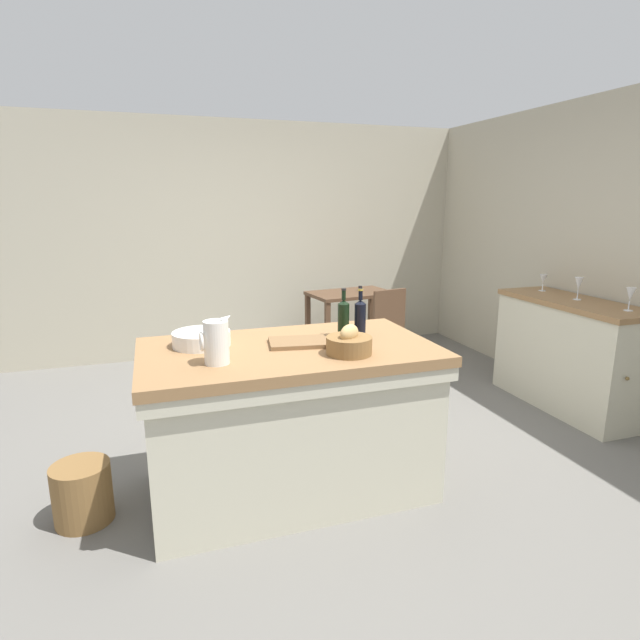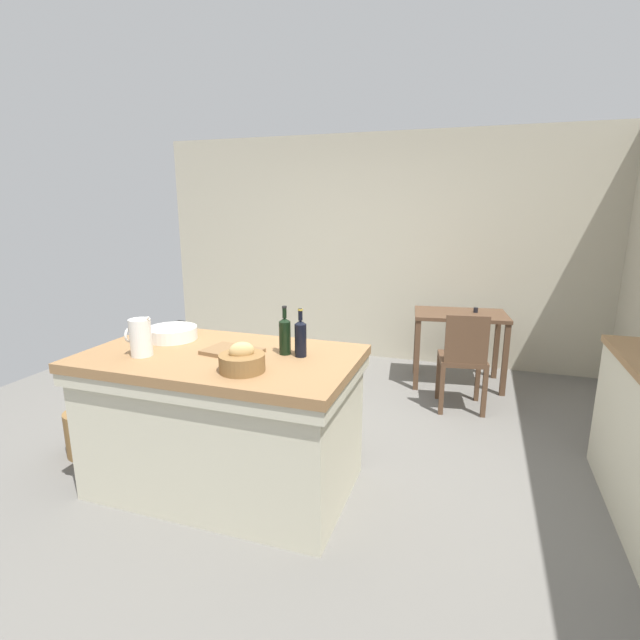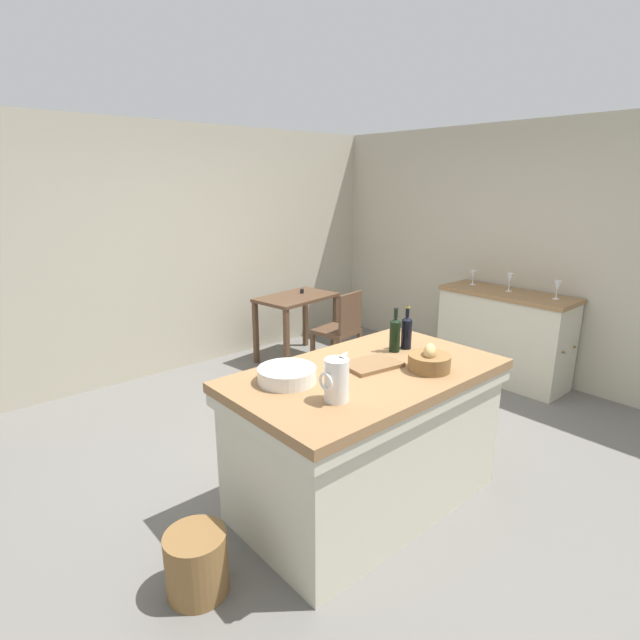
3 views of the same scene
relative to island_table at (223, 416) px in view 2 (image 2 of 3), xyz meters
The scene contains 12 objects.
ground_plane 0.75m from the island_table, 55.58° to the left, with size 6.76×6.76×0.00m, color #66635E.
wall_back 3.19m from the island_table, 83.98° to the left, with size 5.32×0.12×2.60m, color #B2AA93.
island_table is the anchor object (origin of this frame).
writing_desk 2.74m from the island_table, 60.58° to the left, with size 0.97×0.68×0.80m.
wooden_chair 2.23m from the island_table, 50.56° to the left, with size 0.46×0.46×0.90m.
pitcher 0.72m from the island_table, 156.98° to the right, with size 0.17×0.13×0.27m.
wash_bowl 0.69m from the island_table, 159.09° to the left, with size 0.34×0.34×0.09m, color silver.
bread_basket 0.61m from the island_table, 40.77° to the right, with size 0.25×0.25×0.17m.
cutting_board 0.44m from the island_table, 24.14° to the left, with size 0.34×0.24×0.02m, color brown.
wine_bottle_dark 0.74m from the island_table, 12.44° to the left, with size 0.07×0.07×0.30m.
wine_bottle_amber 0.68m from the island_table, 17.30° to the left, with size 0.07×0.07×0.30m.
wicker_hamper 1.22m from the island_table, behind, with size 0.31×0.31×0.33m, color brown.
Camera 2 is at (1.16, -2.93, 1.80)m, focal length 26.56 mm.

